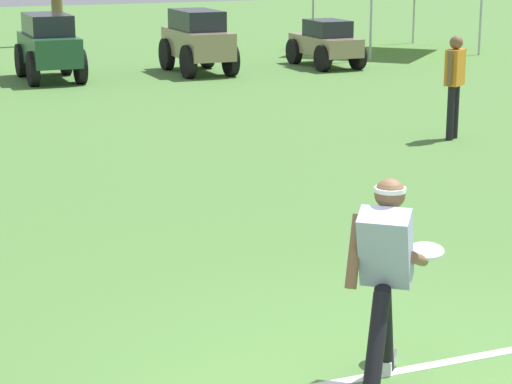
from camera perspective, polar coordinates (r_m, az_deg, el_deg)
The scene contains 7 objects.
field_line_paint at distance 7.09m, azimuth 5.89°, elevation -10.54°, with size 25.15×0.10×0.01m, color white.
frisbee_thrower at distance 6.77m, azimuth 7.37°, elevation -4.57°, with size 0.92×0.78×1.42m.
frisbee_in_flight at distance 7.27m, azimuth 9.70°, elevation -3.34°, with size 0.34×0.34×0.07m.
teammate_midfield at distance 15.32m, azimuth 11.28°, elevation 6.44°, with size 0.45×0.36×1.56m.
parked_car_slot_e at distance 21.90m, azimuth -11.75°, elevation 8.21°, with size 1.21×2.37×1.40m.
parked_car_slot_f at distance 22.66m, azimuth -3.36°, elevation 8.68°, with size 1.18×2.36×1.40m.
parked_car_slot_g at distance 23.77m, azimuth 4.01°, elevation 8.51°, with size 1.08×2.20×1.10m.
Camera 1 is at (-3.16, -5.13, 2.98)m, focal length 70.00 mm.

